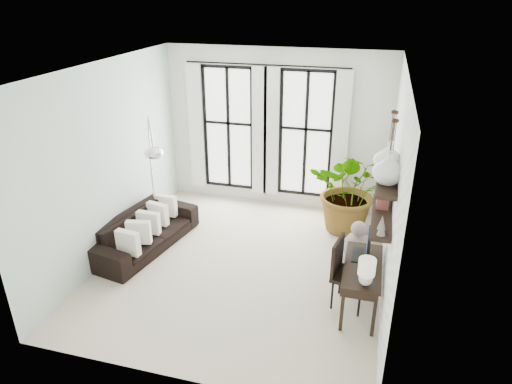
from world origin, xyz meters
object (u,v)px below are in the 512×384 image
at_px(sofa, 144,231).
at_px(desk, 362,269).
at_px(buddha, 357,250).
at_px(plant, 351,190).
at_px(desk_chair, 345,269).
at_px(arc_lamp, 151,148).

relative_size(sofa, desk, 1.79).
bearing_deg(desk, buddha, 96.61).
bearing_deg(plant, desk_chair, -87.40).
xyz_separation_m(plant, arc_lamp, (-3.30, -1.24, 0.93)).
xyz_separation_m(desk_chair, arc_lamp, (-3.40, 1.01, 1.16)).
bearing_deg(plant, arc_lamp, -159.43).
bearing_deg(buddha, arc_lamp, 178.68).
distance_m(desk, desk_chair, 0.28).
height_order(plant, desk_chair, plant).
distance_m(plant, buddha, 1.41).
bearing_deg(desk, arc_lamp, 163.14).
height_order(plant, desk, plant).
distance_m(desk, buddha, 1.08).
bearing_deg(desk, desk_chair, 157.93).
bearing_deg(desk, plant, 98.32).
distance_m(plant, arc_lamp, 3.65).
relative_size(plant, arc_lamp, 0.71).
height_order(plant, arc_lamp, arc_lamp).
distance_m(sofa, arc_lamp, 1.47).
distance_m(desk, arc_lamp, 3.95).
relative_size(desk_chair, arc_lamp, 0.45).
bearing_deg(desk_chair, sofa, -179.90).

